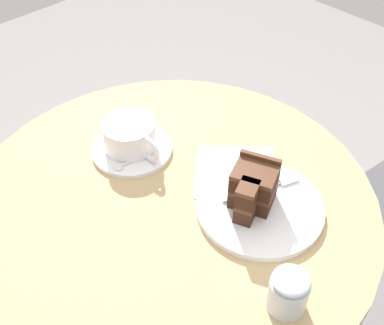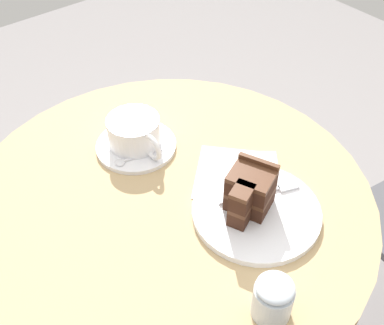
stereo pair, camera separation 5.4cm
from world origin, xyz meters
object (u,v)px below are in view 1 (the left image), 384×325
Objects in this scene: saucer at (132,149)px; sugar_pot at (289,291)px; fork at (270,186)px; cake_plate at (260,207)px; teaspoon at (131,162)px; coffee_cup at (130,135)px; napkin at (238,172)px; cake_slice at (253,188)px.

sugar_pot reaches higher than saucer.
saucer is 1.08× the size of fork.
sugar_pot reaches higher than cake_plate.
cake_plate is at bearing 141.90° from sugar_pot.
sugar_pot is (0.38, -0.02, 0.02)m from teaspoon.
cake_plate is 1.52× the size of fork.
coffee_cup is (-0.00, 0.00, 0.03)m from saucer.
sugar_pot is at bearing -38.10° from cake_plate.
coffee_cup is 0.05m from teaspoon.
fork is at bearing 135.48° from sugar_pot.
cake_plate is 0.19m from sugar_pot.
saucer is 2.16× the size of sugar_pot.
coffee_cup is at bearing -151.52° from napkin.
teaspoon is 0.26m from cake_plate.
cake_slice is 0.19m from sugar_pot.
cake_slice is at bearing 12.05° from saucer.
napkin is at bearing 28.48° from coffee_cup.
cake_plate is 2.14× the size of cake_slice.
fork is at bearing 3.79° from napkin.
saucer is at bearing 133.74° from fork.
napkin is (-0.07, -0.00, -0.01)m from fork.
teaspoon is 0.91× the size of cake_slice.
saucer is 1.52× the size of cake_slice.
cake_slice is 0.50× the size of napkin.
saucer is 0.28m from fork.
coffee_cup is 0.22m from napkin.
coffee_cup is 0.95× the size of fork.
fork is (-0.00, 0.05, -0.04)m from cake_slice.
cake_plate is (0.24, 0.09, -0.01)m from teaspoon.
cake_plate reaches higher than napkin.
teaspoon is at bearing -159.43° from cake_slice.
cake_slice is at bearing -156.41° from fork.
cake_plate is (0.27, 0.06, -0.03)m from coffee_cup.
cake_slice is at bearing 146.48° from sugar_pot.
cake_slice is (0.26, 0.05, 0.05)m from saucer.
teaspoon is (0.04, -0.03, -0.03)m from coffee_cup.
cake_slice reaches higher than fork.
napkin is at bearing 145.78° from cake_slice.
teaspoon is 0.43× the size of cake_plate.
saucer is 0.04m from teaspoon.
cake_slice reaches higher than coffee_cup.
fork is at bearing 92.93° from cake_slice.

